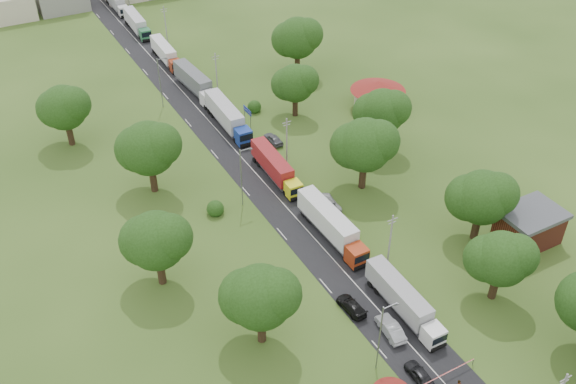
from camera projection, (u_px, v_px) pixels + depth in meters
ground at (325, 250)px, 89.47m from camera, size 260.00×260.00×0.00m
road at (260, 178)px, 103.52m from camera, size 8.00×200.00×0.04m
boom_barrier at (433, 380)px, 70.83m from camera, size 9.22×0.35×1.18m
info_sign at (247, 114)px, 114.30m from camera, size 0.12×3.10×4.10m
pole_1 at (390, 241)px, 83.90m from camera, size 1.60×0.24×9.00m
pole_2 at (287, 142)px, 103.58m from camera, size 1.60×0.24×9.00m
pole_3 at (217, 74)px, 123.26m from camera, size 1.60×0.24×9.00m
pole_4 at (166, 25)px, 142.94m from camera, size 1.60×0.24×9.00m
lamp_0 at (381, 335)px, 70.02m from camera, size 2.03×0.22×10.00m
lamp_1 at (242, 175)px, 94.62m from camera, size 2.03×0.22×10.00m
lamp_2 at (161, 80)px, 119.22m from camera, size 2.03×0.22×10.00m
tree_2 at (501, 258)px, 78.43m from camera, size 8.00×8.00×10.10m
tree_3 at (482, 197)px, 87.44m from camera, size 8.80×8.80×11.07m
tree_4 at (365, 144)px, 97.00m from camera, size 9.60×9.60×12.05m
tree_5 at (382, 111)px, 106.49m from camera, size 8.80×8.80×11.07m
tree_6 at (295, 83)px, 116.08m from camera, size 8.00×8.00×10.10m
tree_7 at (297, 38)px, 129.40m from camera, size 9.60×9.60×12.05m
tree_10 at (260, 296)px, 72.40m from camera, size 8.80×8.80×11.07m
tree_11 at (156, 240)px, 80.22m from camera, size 8.80×8.80×11.07m
tree_12 at (148, 148)px, 96.25m from camera, size 9.60×9.60×12.05m
tree_13 at (64, 107)px, 107.56m from camera, size 8.80×8.80×11.07m
house_brick at (529, 226)px, 89.58m from camera, size 8.60×6.60×5.20m
house_cream at (378, 90)px, 120.07m from camera, size 10.08×10.08×5.80m
truck_0 at (403, 300)px, 79.08m from camera, size 2.59×13.85×3.84m
truck_1 at (331, 225)px, 90.47m from camera, size 2.74×15.23×4.22m
truck_2 at (275, 167)px, 102.44m from camera, size 2.87×14.06×3.89m
truck_3 at (227, 116)px, 115.06m from camera, size 3.10×15.59×4.31m
truck_4 at (195, 82)px, 125.91m from camera, size 3.37×15.34×4.24m
truck_5 at (165, 53)px, 137.43m from camera, size 2.70×13.76×3.81m
truck_6 at (136, 23)px, 150.63m from camera, size 2.90×14.30×3.95m
truck_7 at (116, 1)px, 162.33m from camera, size 2.68×14.07×3.90m
car_lane_front at (419, 374)px, 71.71m from camera, size 1.91×4.30×1.44m
car_lane_mid at (391, 328)px, 76.94m from camera, size 2.28×5.14×1.64m
car_lane_rear at (351, 306)px, 80.06m from camera, size 2.18×4.86×1.39m
car_verge_near at (327, 203)px, 96.96m from camera, size 3.10×5.78×1.54m
car_verge_far at (273, 139)px, 111.65m from camera, size 2.06×4.65×1.55m
pedestrian_booth at (383, 384)px, 70.44m from camera, size 0.77×0.93×1.74m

